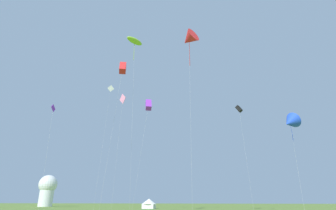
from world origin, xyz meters
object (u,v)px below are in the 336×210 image
at_px(kite_purple_diamond, 53,112).
at_px(festival_tent_center, 149,203).
at_px(kite_pink_diamond, 123,100).
at_px(kite_black_box, 239,109).
at_px(kite_blue_delta, 290,122).
at_px(kite_purple_box, 148,105).
at_px(kite_white_diamond, 110,93).
at_px(kite_red_delta, 189,39).
at_px(kite_lime_parafoil, 135,41).
at_px(observatory_dome, 47,189).
at_px(kite_red_box, 123,68).

height_order(kite_purple_diamond, festival_tent_center, kite_purple_diamond).
relative_size(kite_pink_diamond, kite_black_box, 1.30).
xyz_separation_m(kite_pink_diamond, kite_blue_delta, (34.54, -10.04, -10.34)).
height_order(kite_black_box, kite_blue_delta, kite_black_box).
bearing_deg(festival_tent_center, kite_purple_diamond, -103.49).
height_order(kite_black_box, kite_purple_box, kite_purple_box).
xyz_separation_m(kite_pink_diamond, kite_black_box, (26.82, -4.28, -5.49)).
bearing_deg(kite_purple_box, kite_white_diamond, 165.93).
bearing_deg(kite_red_delta, kite_purple_diamond, -168.98).
relative_size(kite_red_delta, kite_black_box, 1.58).
distance_m(kite_pink_diamond, kite_lime_parafoil, 14.53).
xyz_separation_m(kite_lime_parafoil, observatory_dome, (-43.99, 41.48, -29.55)).
height_order(kite_red_box, kite_lime_parafoil, kite_lime_parafoil).
distance_m(kite_red_box, festival_tent_center, 38.19).
xyz_separation_m(kite_red_delta, kite_purple_box, (-11.34, 14.64, -7.18)).
bearing_deg(kite_purple_box, kite_purple_diamond, -120.93).
bearing_deg(kite_purple_box, observatory_dome, 143.97).
xyz_separation_m(kite_purple_diamond, kite_blue_delta, (39.37, 9.17, -1.11)).
height_order(kite_white_diamond, kite_red_box, kite_white_diamond).
distance_m(kite_white_diamond, kite_blue_delta, 43.31).
xyz_separation_m(kite_white_diamond, festival_tent_center, (7.95, 12.55, -27.10)).
distance_m(kite_red_box, kite_lime_parafoil, 10.93).
distance_m(kite_lime_parafoil, kite_blue_delta, 35.99).
xyz_separation_m(kite_red_box, kite_black_box, (21.91, 9.65, -6.43)).
distance_m(kite_lime_parafoil, observatory_dome, 67.29).
relative_size(kite_blue_delta, festival_tent_center, 4.29).
xyz_separation_m(kite_black_box, festival_tent_center, (-23.39, 19.50, -18.21)).
bearing_deg(kite_purple_diamond, kite_lime_parafoil, 46.55).
bearing_deg(kite_purple_box, kite_blue_delta, -19.53).
bearing_deg(kite_purple_box, kite_pink_diamond, 178.86).
height_order(kite_purple_diamond, kite_blue_delta, kite_purple_diamond).
xyz_separation_m(kite_purple_diamond, observatory_dome, (-33.94, 52.08, -9.84)).
height_order(kite_red_delta, festival_tent_center, kite_red_delta).
xyz_separation_m(kite_purple_box, observatory_dome, (-45.37, 33.00, -17.28)).
relative_size(kite_red_box, kite_blue_delta, 1.66).
xyz_separation_m(kite_white_diamond, kite_purple_diamond, (-0.30, -21.87, -12.62)).
xyz_separation_m(kite_red_delta, kite_blue_delta, (16.59, 4.74, -15.73)).
relative_size(kite_red_box, kite_lime_parafoil, 0.76).
bearing_deg(kite_purple_diamond, kite_blue_delta, 13.11).
height_order(kite_lime_parafoil, kite_purple_diamond, kite_lime_parafoil).
bearing_deg(kite_pink_diamond, kite_red_delta, -39.47).
distance_m(kite_pink_diamond, kite_red_box, 14.80).
bearing_deg(festival_tent_center, kite_blue_delta, -39.06).
xyz_separation_m(kite_red_box, festival_tent_center, (-1.48, 29.14, -24.64)).
distance_m(kite_purple_diamond, kite_purple_box, 23.45).
relative_size(kite_pink_diamond, kite_lime_parafoil, 0.74).
bearing_deg(observatory_dome, festival_tent_center, -22.71).
height_order(kite_pink_diamond, festival_tent_center, kite_pink_diamond).
relative_size(kite_white_diamond, kite_black_box, 1.49).
height_order(kite_white_diamond, kite_red_delta, kite_red_delta).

